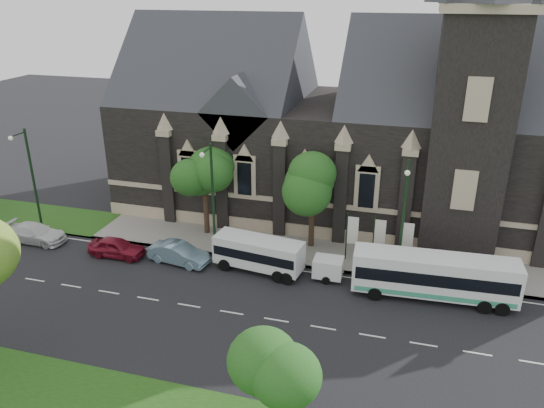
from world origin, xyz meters
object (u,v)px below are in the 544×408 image
(car_far_white, at_px, (35,233))
(shuttle_bus, at_px, (259,252))
(street_lamp_near, at_px, (403,215))
(banner_flag_center, at_px, (377,236))
(banner_flag_left, at_px, (351,233))
(tree_walk_left, at_px, (207,169))
(banner_flag_right, at_px, (405,239))
(tree_walk_right, at_px, (316,179))
(street_lamp_far, at_px, (31,175))
(box_trailer, at_px, (328,267))
(sedan, at_px, (179,253))
(tour_coach, at_px, (434,276))
(street_lamp_mid, at_px, (212,194))
(tree_park_east, at_px, (290,364))
(car_far_red, at_px, (117,247))

(car_far_white, bearing_deg, shuttle_bus, -88.42)
(street_lamp_near, distance_m, banner_flag_center, 3.74)
(shuttle_bus, bearing_deg, banner_flag_left, 35.20)
(tree_walk_left, xyz_separation_m, banner_flag_right, (16.08, -1.70, -3.35))
(tree_walk_right, distance_m, street_lamp_far, 23.50)
(tree_walk_right, distance_m, tree_walk_left, 9.01)
(box_trailer, xyz_separation_m, sedan, (-11.33, -0.74, -0.13))
(tour_coach, bearing_deg, sedan, 177.56)
(street_lamp_mid, xyz_separation_m, car_far_white, (-15.02, -1.81, -4.35))
(tree_walk_right, relative_size, street_lamp_mid, 0.87)
(shuttle_bus, relative_size, sedan, 1.44)
(tree_park_east, bearing_deg, shuttle_bus, 112.02)
(street_lamp_far, height_order, shuttle_bus, street_lamp_far)
(street_lamp_mid, bearing_deg, car_far_red, -162.71)
(street_lamp_far, bearing_deg, car_far_red, -14.32)
(street_lamp_near, height_order, car_far_red, street_lamp_near)
(shuttle_bus, bearing_deg, tree_walk_right, 65.30)
(tree_walk_left, height_order, street_lamp_near, street_lamp_near)
(street_lamp_near, relative_size, car_far_white, 1.72)
(street_lamp_near, xyz_separation_m, street_lamp_mid, (-14.00, 0.00, 0.00))
(tree_park_east, xyz_separation_m, tree_walk_right, (-2.96, 20.04, 1.20))
(tree_park_east, distance_m, tree_walk_left, 23.36)
(tour_coach, xyz_separation_m, car_far_white, (-31.44, -0.08, -0.95))
(banner_flag_right, relative_size, shuttle_bus, 0.59)
(tour_coach, height_order, sedan, tour_coach)
(street_lamp_near, relative_size, banner_flag_center, 2.25)
(street_lamp_far, height_order, box_trailer, street_lamp_far)
(street_lamp_far, height_order, sedan, street_lamp_far)
(tree_park_east, xyz_separation_m, sedan, (-12.30, 14.53, -3.84))
(tree_park_east, xyz_separation_m, street_lamp_near, (3.82, 16.42, 0.49))
(box_trailer, bearing_deg, car_far_red, -176.68)
(tour_coach, height_order, box_trailer, tour_coach)
(tree_walk_right, relative_size, sedan, 1.64)
(street_lamp_near, xyz_separation_m, sedan, (-16.12, -1.89, -4.33))
(tour_coach, bearing_deg, car_far_white, 177.22)
(shuttle_bus, bearing_deg, car_far_red, -167.93)
(street_lamp_near, bearing_deg, banner_flag_center, 131.93)
(street_lamp_near, height_order, banner_flag_right, street_lamp_near)
(street_lamp_far, distance_m, car_far_white, 4.82)
(tree_walk_left, bearing_deg, car_far_red, -132.76)
(street_lamp_mid, distance_m, sedan, 5.18)
(banner_flag_left, relative_size, car_far_white, 0.77)
(tour_coach, xyz_separation_m, box_trailer, (-7.22, 0.58, -0.79))
(shuttle_bus, distance_m, sedan, 6.26)
(tree_walk_right, relative_size, banner_flag_center, 1.95)
(street_lamp_near, xyz_separation_m, street_lamp_far, (-30.00, 0.00, 0.00))
(tree_walk_right, xyz_separation_m, banner_flag_right, (7.08, -1.71, -3.43))
(tree_walk_right, xyz_separation_m, street_lamp_far, (-23.21, -3.62, -0.71))
(tree_walk_right, relative_size, car_far_red, 1.76)
(tree_park_east, bearing_deg, tree_walk_left, 120.87)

